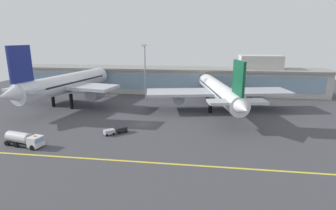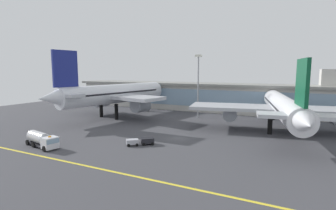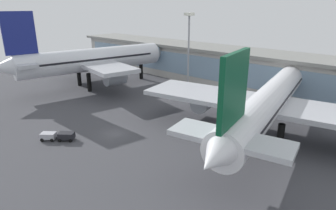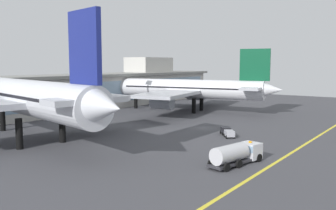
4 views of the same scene
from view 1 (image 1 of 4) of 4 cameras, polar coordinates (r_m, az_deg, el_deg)
ground_plane at (r=71.92m, az=-5.31°, el=-4.06°), size 180.00×180.00×0.00m
taxiway_centreline_stripe at (r=52.31m, az=-10.95°, el=-11.54°), size 144.00×0.50×0.01m
terminal_building at (r=111.58m, az=0.78°, el=5.59°), size 128.01×14.00×15.56m
airliner_near_left at (r=95.24m, az=-20.82°, el=4.28°), size 35.52×49.97×20.52m
airliner_near_right at (r=85.13m, az=10.75°, el=3.01°), size 46.08×51.52×17.22m
fuel_tanker_truck at (r=64.76m, az=-28.27°, el=-6.47°), size 9.35×4.51×2.90m
baggage_tug_near at (r=65.62m, az=-11.08°, el=-5.36°), size 5.25×4.81×1.40m
apron_light_mast_west at (r=96.76m, az=-4.95°, el=8.87°), size 1.80×1.80×20.13m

